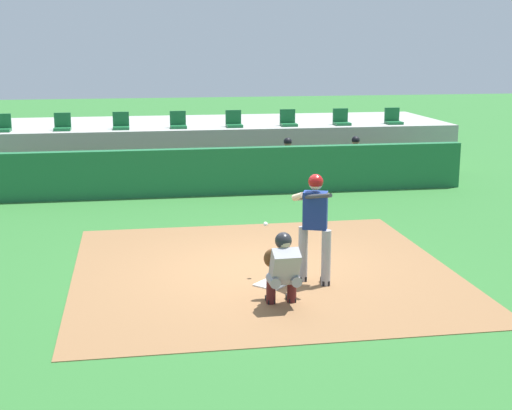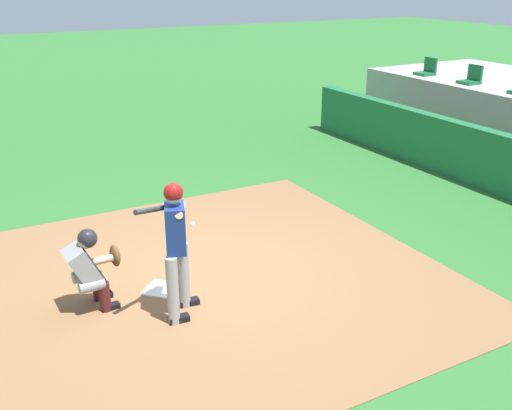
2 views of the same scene
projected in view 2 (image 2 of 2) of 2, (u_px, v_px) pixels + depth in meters
The scene contains 7 objects.
ground_plane at pixel (214, 277), 8.61m from camera, with size 80.00×80.00×0.00m, color #2D6B2D.
dirt_infield at pixel (214, 277), 8.61m from camera, with size 6.40×6.40×0.01m, color olive.
home_plate at pixel (162, 289), 8.24m from camera, with size 0.44×0.44×0.02m, color white.
batter_at_plate at pixel (176, 242), 7.31m from camera, with size 0.59×0.87×1.80m.
catcher_crouched at pixel (91, 266), 7.63m from camera, with size 0.49×1.79×1.13m.
stadium_seat_0 at pixel (427, 70), 16.89m from camera, with size 0.46×0.46×0.48m.
stadium_seat_1 at pixel (471, 78), 15.56m from camera, with size 0.46×0.46×0.48m.
Camera 2 is at (6.99, -3.13, 4.13)m, focal length 41.64 mm.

